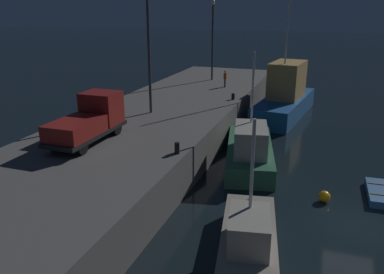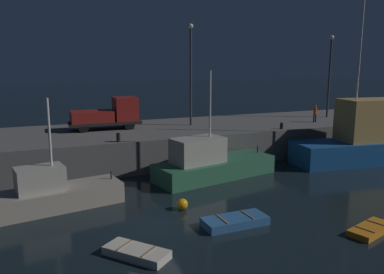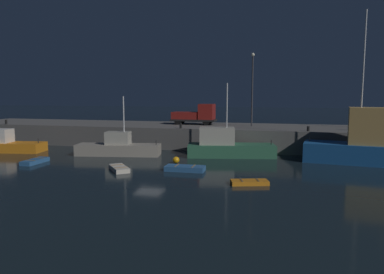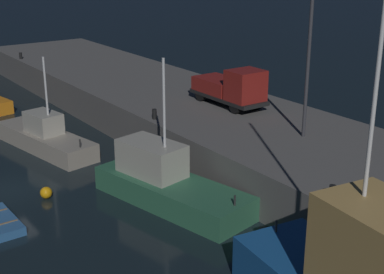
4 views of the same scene
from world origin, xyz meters
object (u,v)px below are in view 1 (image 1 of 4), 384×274
Objects in this scene: rowboat_white_mid at (381,193)px; lamp_post_west at (149,44)px; dockworker at (225,78)px; fishing_trawler_green at (250,150)px; fishing_boat_white at (248,252)px; bollard_west at (233,96)px; bollard_central at (177,148)px; fishing_trawler_red at (285,97)px; utility_truck at (89,120)px; mooring_buoy_near at (324,197)px; lamp_post_east at (213,35)px.

lamp_post_west reaches higher than rowboat_white_mid.
fishing_trawler_green is at bearing -158.53° from dockworker.
fishing_boat_white is 5.55× the size of dockworker.
fishing_trawler_green is at bearing 10.92° from fishing_boat_white.
fishing_trawler_green is 8.95m from bollard_west.
lamp_post_west reaches higher than bollard_central.
utility_truck is (-19.16, 9.47, 1.89)m from fishing_trawler_red.
mooring_buoy_near is at bearing -129.06° from fishing_trawler_green.
fishing_trawler_green reaches higher than rowboat_white_mid.
fishing_trawler_red is 8.53× the size of dockworker.
rowboat_white_mid is (-2.35, -7.99, -0.85)m from fishing_trawler_green.
bollard_central is (-5.91, 2.96, 1.79)m from fishing_trawler_green.
dockworker is (-3.57, -2.41, -3.90)m from lamp_post_east.
fishing_trawler_red is 26.22× the size of bollard_west.
lamp_post_west is at bearing 143.55° from fishing_trawler_red.
fishing_boat_white reaches higher than bollard_west.
mooring_buoy_near is 1.19× the size of bollard_west.
bollard_central is at bearing -179.11° from bollard_west.
fishing_trawler_red is 10.57m from lamp_post_east.
fishing_boat_white is at bearing 158.88° from mooring_buoy_near.
bollard_central is at bearing 103.16° from mooring_buoy_near.
dockworker is at bearing 40.08° from rowboat_white_mid.
dockworker is (18.89, -3.46, -0.32)m from utility_truck.
fishing_trawler_green is at bearing 50.94° from mooring_buoy_near.
utility_truck is (-1.42, 13.73, 3.47)m from mooring_buoy_near.
lamp_post_east is at bearing 31.07° from mooring_buoy_near.
fishing_boat_white is 7.73m from bollard_central.
rowboat_white_mid is 0.37× the size of lamp_post_west.
fishing_boat_white is at bearing -160.78° from lamp_post_east.
utility_truck is at bearing 122.04° from fishing_trawler_green.
fishing_trawler_red reaches higher than utility_truck.
rowboat_white_mid is at bearing -140.97° from lamp_post_east.
lamp_post_east is 5.81m from dockworker.
bollard_central is (-1.86, 7.95, 2.53)m from mooring_buoy_near.
mooring_buoy_near is at bearing -114.03° from lamp_post_west.
fishing_trawler_green is 17.57× the size of bollard_west.
bollard_central reaches higher than bollard_west.
fishing_trawler_red is 6.22m from dockworker.
fishing_boat_white is at bearing -176.68° from fishing_trawler_red.
fishing_trawler_green is 10.66m from utility_truck.
bollard_west is at bearing 0.89° from bollard_central.
utility_truck is at bearing 169.64° from dockworker.
fishing_trawler_green reaches higher than bollard_central.
fishing_trawler_red reaches higher than bollard_central.
lamp_post_east is (28.31, 9.87, 6.54)m from fishing_boat_white.
fishing_trawler_red reaches higher than fishing_trawler_green.
mooring_buoy_near is 14.92m from bollard_west.
dockworker is at bearing 21.47° from fishing_trawler_green.
bollard_west is at bearing 21.22° from fishing_trawler_green.
mooring_buoy_near is 0.11× the size of utility_truck.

